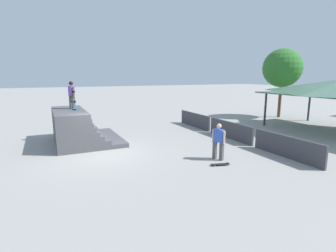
{
  "coord_description": "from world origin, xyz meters",
  "views": [
    {
      "loc": [
        12.79,
        -2.4,
        3.88
      ],
      "look_at": [
        -0.27,
        3.81,
        1.07
      ],
      "focal_mm": 28.0,
      "sensor_mm": 36.0,
      "label": 1
    }
  ],
  "objects_px": {
    "bystander_walking": "(219,140)",
    "skateboard_on_ground": "(221,164)",
    "skater_on_deck": "(72,93)",
    "skateboard_on_deck": "(75,108)",
    "tree_beside_pavilion": "(282,68)"
  },
  "relations": [
    {
      "from": "bystander_walking",
      "to": "skateboard_on_ground",
      "type": "relative_size",
      "value": 2.0
    },
    {
      "from": "skater_on_deck",
      "to": "bystander_walking",
      "type": "xyz_separation_m",
      "value": [
        6.63,
        5.65,
        -1.91
      ]
    },
    {
      "from": "skateboard_on_deck",
      "to": "skateboard_on_ground",
      "type": "xyz_separation_m",
      "value": [
        6.96,
        5.17,
        -1.94
      ]
    },
    {
      "from": "bystander_walking",
      "to": "tree_beside_pavilion",
      "type": "height_order",
      "value": "tree_beside_pavilion"
    },
    {
      "from": "skateboard_on_deck",
      "to": "tree_beside_pavilion",
      "type": "relative_size",
      "value": 0.14
    },
    {
      "from": "skateboard_on_ground",
      "to": "bystander_walking",
      "type": "bearing_deg",
      "value": 78.05
    },
    {
      "from": "skater_on_deck",
      "to": "bystander_walking",
      "type": "relative_size",
      "value": 0.93
    },
    {
      "from": "skateboard_on_deck",
      "to": "skateboard_on_ground",
      "type": "distance_m",
      "value": 8.89
    },
    {
      "from": "skateboard_on_deck",
      "to": "skateboard_on_ground",
      "type": "bearing_deg",
      "value": 44.42
    },
    {
      "from": "tree_beside_pavilion",
      "to": "bystander_walking",
      "type": "bearing_deg",
      "value": -58.03
    },
    {
      "from": "skater_on_deck",
      "to": "skateboard_on_deck",
      "type": "xyz_separation_m",
      "value": [
        0.42,
        0.08,
        -0.86
      ]
    },
    {
      "from": "skateboard_on_deck",
      "to": "bystander_walking",
      "type": "xyz_separation_m",
      "value": [
        6.21,
        5.57,
        -1.05
      ]
    },
    {
      "from": "bystander_walking",
      "to": "skateboard_on_ground",
      "type": "xyz_separation_m",
      "value": [
        0.75,
        -0.4,
        -0.89
      ]
    },
    {
      "from": "skateboard_on_deck",
      "to": "bystander_walking",
      "type": "height_order",
      "value": "skateboard_on_deck"
    },
    {
      "from": "bystander_walking",
      "to": "tree_beside_pavilion",
      "type": "relative_size",
      "value": 0.27
    }
  ]
}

